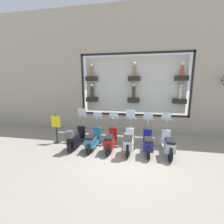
# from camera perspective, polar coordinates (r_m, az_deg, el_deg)

# --- Properties ---
(ground_plane) EXTENTS (120.00, 120.00, 0.00)m
(ground_plane) POSITION_cam_1_polar(r_m,az_deg,el_deg) (6.25, 6.13, -16.70)
(ground_plane) COLOR gray
(building_facade) EXTENTS (1.20, 36.00, 7.24)m
(building_facade) POSITION_cam_1_polar(r_m,az_deg,el_deg) (9.18, 8.48, 15.69)
(building_facade) COLOR #ADA08E
(building_facade) RESTS_ON ground_plane
(scooter_silver_0) EXTENTS (1.81, 0.60, 1.61)m
(scooter_silver_0) POSITION_cam_1_polar(r_m,az_deg,el_deg) (6.63, 20.58, -11.42)
(scooter_silver_0) COLOR black
(scooter_silver_0) RESTS_ON ground_plane
(scooter_navy_1) EXTENTS (1.81, 0.61, 1.58)m
(scooter_navy_1) POSITION_cam_1_polar(r_m,az_deg,el_deg) (6.54, 13.55, -11.41)
(scooter_navy_1) COLOR black
(scooter_navy_1) RESTS_ON ground_plane
(scooter_white_2) EXTENTS (1.81, 0.61, 1.68)m
(scooter_white_2) POSITION_cam_1_polar(r_m,az_deg,el_deg) (6.47, 6.39, -10.93)
(scooter_white_2) COLOR black
(scooter_white_2) RESTS_ON ground_plane
(scooter_red_3) EXTENTS (1.80, 0.60, 1.55)m
(scooter_red_3) POSITION_cam_1_polar(r_m,az_deg,el_deg) (6.64, -0.60, -10.81)
(scooter_red_3) COLOR black
(scooter_red_3) RESTS_ON ground_plane
(scooter_teal_4) EXTENTS (1.79, 0.60, 1.52)m
(scooter_teal_4) POSITION_cam_1_polar(r_m,az_deg,el_deg) (6.83, -7.30, -10.48)
(scooter_teal_4) COLOR black
(scooter_teal_4) RESTS_ON ground_plane
(scooter_black_5) EXTENTS (1.80, 0.61, 1.67)m
(scooter_black_5) POSITION_cam_1_polar(r_m,az_deg,el_deg) (7.04, -13.74, -9.55)
(scooter_black_5) COLOR black
(scooter_black_5) RESTS_ON ground_plane
(shop_sign_post) EXTENTS (0.36, 0.45, 1.41)m
(shop_sign_post) POSITION_cam_1_polar(r_m,az_deg,el_deg) (7.80, -20.47, -5.82)
(shop_sign_post) COLOR #232326
(shop_sign_post) RESTS_ON ground_plane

